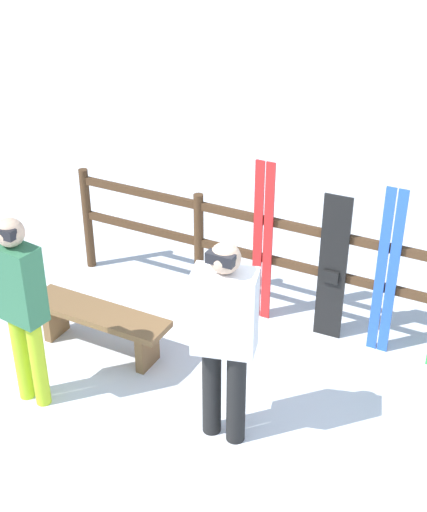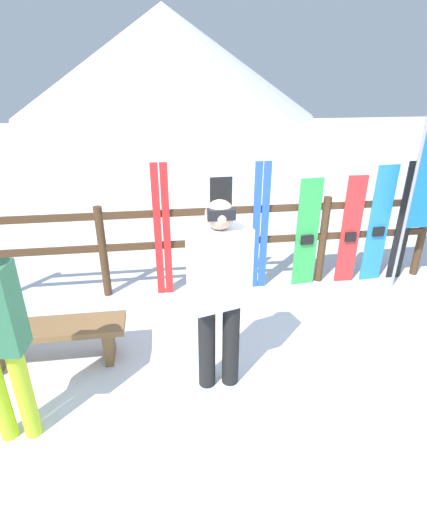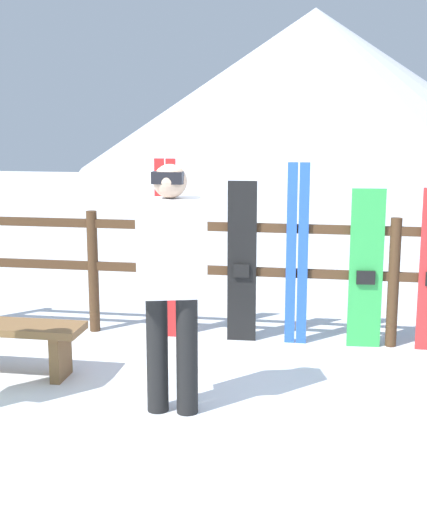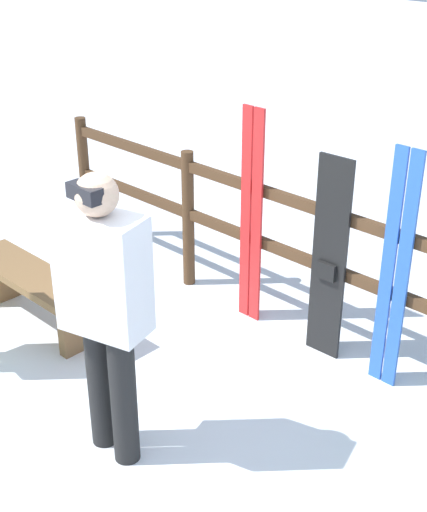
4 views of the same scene
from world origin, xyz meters
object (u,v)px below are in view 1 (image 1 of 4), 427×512
Objects in this scene: bench at (99,321)px; ski_pair_blue at (387,274)px; person_plaid_green at (20,299)px; ski_pair_red at (263,243)px; person_white at (224,331)px; snowboard_black_stripe at (332,269)px.

bench is 0.84× the size of ski_pair_blue.
person_plaid_green is 1.03× the size of ski_pair_red.
snowboard_black_stripe is (0.27, 1.68, -0.27)m from person_white.
ski_pair_blue is (2.30, 1.20, 0.50)m from bench.
person_plaid_green is 3.15m from ski_pair_blue.
ski_pair_red is at bearing 59.99° from person_plaid_green.
person_white is at bearing -114.50° from ski_pair_blue.
ski_pair_red is (1.10, 1.20, 0.51)m from bench.
person_white is at bearing -17.39° from bench.
ski_pair_blue is at bearing 0.00° from ski_pair_red.
person_plaid_green is at bearing -167.39° from person_white.
person_plaid_green is at bearing -120.01° from ski_pair_red.
snowboard_black_stripe is at bearing 80.82° from person_white.
ski_pair_blue is (0.77, 1.68, -0.18)m from person_white.
ski_pair_blue is (0.50, 0.00, 0.09)m from snowboard_black_stripe.
person_white is 1.86m from ski_pair_blue.
person_plaid_green is at bearing -95.89° from bench.
person_white is 1.01× the size of person_plaid_green.
person_white reaches higher than ski_pair_red.
person_white is 1.18× the size of snowboard_black_stripe.
snowboard_black_stripe is (1.80, 1.20, 0.41)m from bench.
person_white is 1.66m from person_plaid_green.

